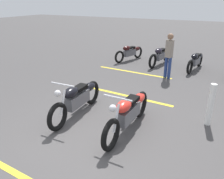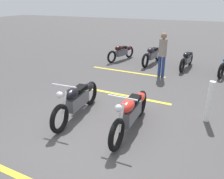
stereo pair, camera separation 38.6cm
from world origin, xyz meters
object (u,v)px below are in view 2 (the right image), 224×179
(motorcycle_row_center, at_px, (153,54))
(bollard_post, at_px, (209,102))
(motorcycle_row_right, at_px, (122,52))
(motorcycle_dark_foreground, at_px, (78,99))
(bystander_near_row, at_px, (162,53))
(motorcycle_row_left, at_px, (187,59))
(motorcycle_bright_foreground, at_px, (131,111))

(motorcycle_row_center, bearing_deg, bollard_post, 37.26)
(motorcycle_row_right, bearing_deg, motorcycle_row_center, 106.68)
(motorcycle_dark_foreground, relative_size, motorcycle_row_right, 1.18)
(motorcycle_dark_foreground, height_order, bollard_post, motorcycle_dark_foreground)
(bystander_near_row, relative_size, bollard_post, 1.61)
(motorcycle_row_left, relative_size, motorcycle_row_center, 0.93)
(motorcycle_dark_foreground, bearing_deg, motorcycle_row_left, 157.39)
(motorcycle_row_center, xyz_separation_m, motorcycle_row_right, (0.04, 1.53, -0.03))
(motorcycle_dark_foreground, bearing_deg, motorcycle_bright_foreground, 84.49)
(motorcycle_bright_foreground, xyz_separation_m, motorcycle_row_left, (5.63, -0.64, -0.06))
(motorcycle_row_left, relative_size, bollard_post, 1.88)
(motorcycle_row_right, distance_m, bystander_near_row, 2.97)
(bystander_near_row, bearing_deg, motorcycle_bright_foreground, -154.76)
(motorcycle_dark_foreground, xyz_separation_m, motorcycle_row_center, (5.68, -0.55, -0.03))
(bollard_post, bearing_deg, motorcycle_bright_foreground, 124.04)
(motorcycle_dark_foreground, height_order, motorcycle_row_left, motorcycle_dark_foreground)
(motorcycle_dark_foreground, height_order, bystander_near_row, bystander_near_row)
(motorcycle_dark_foreground, distance_m, bystander_near_row, 4.16)
(motorcycle_bright_foreground, height_order, bollard_post, motorcycle_bright_foreground)
(motorcycle_row_center, distance_m, motorcycle_row_right, 1.54)
(motorcycle_bright_foreground, distance_m, motorcycle_row_right, 6.31)
(motorcycle_dark_foreground, bearing_deg, motorcycle_row_center, 172.55)
(bystander_near_row, height_order, bollard_post, bystander_near_row)
(motorcycle_row_right, height_order, bollard_post, bollard_post)
(motorcycle_row_center, height_order, bollard_post, bollard_post)
(bystander_near_row, distance_m, bollard_post, 3.43)
(motorcycle_row_left, relative_size, bystander_near_row, 1.17)
(motorcycle_row_center, height_order, motorcycle_row_right, motorcycle_row_center)
(motorcycle_dark_foreground, distance_m, motorcycle_row_right, 5.81)
(motorcycle_row_left, xyz_separation_m, motorcycle_row_center, (0.15, 1.54, 0.03))
(motorcycle_bright_foreground, bearing_deg, bystander_near_row, -176.51)
(motorcycle_bright_foreground, bearing_deg, bollard_post, 125.52)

